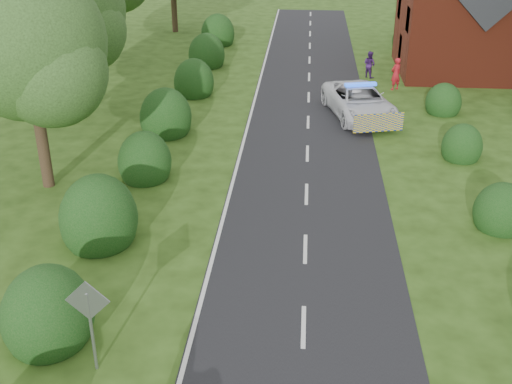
# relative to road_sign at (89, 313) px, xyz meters

# --- Properties ---
(road) EXTENTS (6.00, 70.00, 0.02)m
(road) POSITION_rel_road_sign_xyz_m (5.00, 13.00, -1.64)
(road) COLOR black
(road) RESTS_ON ground
(road_markings) EXTENTS (4.96, 70.00, 0.01)m
(road_markings) POSITION_rel_road_sign_xyz_m (3.40, 10.93, -1.63)
(road_markings) COLOR white
(road_markings) RESTS_ON road
(hedgerow_left) EXTENTS (2.75, 50.41, 3.00)m
(hedgerow_left) POSITION_rel_road_sign_xyz_m (-1.51, 9.69, -0.91)
(hedgerow_left) COLOR #0E3D10
(hedgerow_left) RESTS_ON ground
(hedgerow_right) EXTENTS (2.10, 45.78, 2.10)m
(hedgerow_right) POSITION_rel_road_sign_xyz_m (11.60, 9.21, -1.10)
(hedgerow_right) COLOR #0E3D10
(hedgerow_right) RESTS_ON ground
(tree_left_a) EXTENTS (5.74, 5.60, 8.38)m
(tree_left_a) POSITION_rel_road_sign_xyz_m (-4.75, 9.86, 3.69)
(tree_left_a) COLOR #332316
(tree_left_a) RESTS_ON ground
(tree_left_b) EXTENTS (5.74, 5.60, 8.07)m
(tree_left_b) POSITION_rel_road_sign_xyz_m (-6.25, 17.86, 3.39)
(tree_left_b) COLOR #332316
(tree_left_b) RESTS_ON ground
(road_sign) EXTENTS (1.06, 0.08, 2.53)m
(road_sign) POSITION_rel_road_sign_xyz_m (0.00, 0.00, 0.00)
(road_sign) COLOR gray
(road_sign) RESTS_ON ground
(house) EXTENTS (8.00, 7.40, 9.17)m
(house) POSITION_rel_road_sign_xyz_m (14.49, 28.00, 2.13)
(house) COLOR maroon
(house) RESTS_ON ground
(police_van) EXTENTS (3.94, 6.20, 1.73)m
(police_van) POSITION_rel_road_sign_xyz_m (7.50, 19.04, -0.86)
(police_van) COLOR silver
(police_van) RESTS_ON ground
(pedestrian_red) EXTENTS (0.79, 0.75, 1.81)m
(pedestrian_red) POSITION_rel_road_sign_xyz_m (9.83, 23.87, -0.75)
(pedestrian_red) COLOR red
(pedestrian_red) RESTS_ON ground
(pedestrian_purple) EXTENTS (0.97, 0.96, 1.58)m
(pedestrian_purple) POSITION_rel_road_sign_xyz_m (8.56, 26.27, -0.86)
(pedestrian_purple) COLOR #401D5E
(pedestrian_purple) RESTS_ON ground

